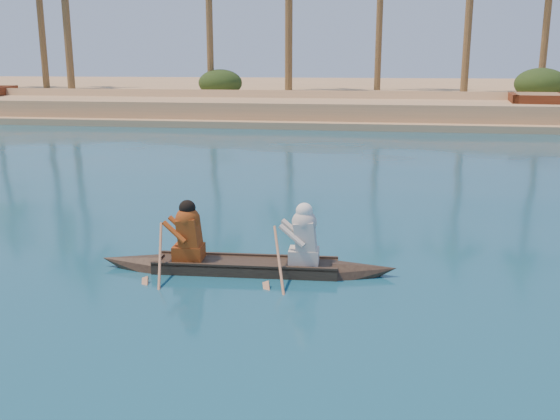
# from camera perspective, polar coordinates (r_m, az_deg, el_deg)

# --- Properties ---
(sandy_embankment) EXTENTS (150.00, 51.00, 1.50)m
(sandy_embankment) POSITION_cam_1_polar(r_m,az_deg,el_deg) (57.99, 15.12, 10.07)
(sandy_embankment) COLOR tan
(sandy_embankment) RESTS_ON ground
(shrub_cluster) EXTENTS (100.00, 6.00, 2.40)m
(shrub_cluster) POSITION_cam_1_polar(r_m,az_deg,el_deg) (42.69, 17.18, 9.74)
(shrub_cluster) COLOR #233B15
(shrub_cluster) RESTS_ON ground
(canoe) EXTENTS (5.28, 0.96, 1.45)m
(canoe) POSITION_cam_1_polar(r_m,az_deg,el_deg) (10.94, -3.14, -4.25)
(canoe) COLOR #3C2E21
(canoe) RESTS_ON ground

